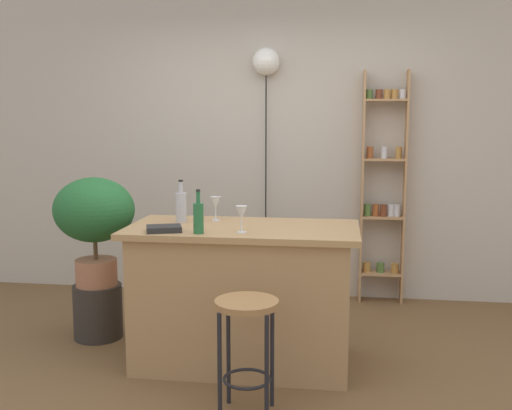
# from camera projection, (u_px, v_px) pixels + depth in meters

# --- Properties ---
(ground) EXTENTS (12.00, 12.00, 0.00)m
(ground) POSITION_uv_depth(u_px,v_px,m) (235.00, 382.00, 3.68)
(ground) COLOR brown
(back_wall) EXTENTS (6.40, 0.10, 2.80)m
(back_wall) POSITION_uv_depth(u_px,v_px,m) (272.00, 141.00, 5.39)
(back_wall) COLOR #BCB2A3
(back_wall) RESTS_ON ground
(kitchen_counter) EXTENTS (1.48, 0.75, 0.92)m
(kitchen_counter) POSITION_uv_depth(u_px,v_px,m) (243.00, 295.00, 3.91)
(kitchen_counter) COLOR #A87F51
(kitchen_counter) RESTS_ON ground
(bar_stool) EXTENTS (0.34, 0.34, 0.65)m
(bar_stool) POSITION_uv_depth(u_px,v_px,m) (247.00, 330.00, 3.20)
(bar_stool) COLOR black
(bar_stool) RESTS_ON ground
(spice_shelf) EXTENTS (0.38, 0.16, 2.00)m
(spice_shelf) POSITION_uv_depth(u_px,v_px,m) (383.00, 187.00, 5.17)
(spice_shelf) COLOR tan
(spice_shelf) RESTS_ON ground
(plant_stool) EXTENTS (0.35, 0.35, 0.40)m
(plant_stool) POSITION_uv_depth(u_px,v_px,m) (98.00, 311.00, 4.41)
(plant_stool) COLOR #2D2823
(plant_stool) RESTS_ON ground
(potted_plant) EXTENTS (0.58, 0.53, 0.79)m
(potted_plant) POSITION_uv_depth(u_px,v_px,m) (94.00, 217.00, 4.31)
(potted_plant) COLOR #A86B4C
(potted_plant) RESTS_ON plant_stool
(bottle_spirits_clear) EXTENTS (0.06, 0.06, 0.27)m
(bottle_spirits_clear) POSITION_uv_depth(u_px,v_px,m) (198.00, 217.00, 3.60)
(bottle_spirits_clear) COLOR #236638
(bottle_spirits_clear) RESTS_ON kitchen_counter
(bottle_soda_blue) EXTENTS (0.07, 0.07, 0.28)m
(bottle_soda_blue) POSITION_uv_depth(u_px,v_px,m) (181.00, 206.00, 4.00)
(bottle_soda_blue) COLOR #B2B2B7
(bottle_soda_blue) RESTS_ON kitchen_counter
(wine_glass_left) EXTENTS (0.07, 0.07, 0.16)m
(wine_glass_left) POSITION_uv_depth(u_px,v_px,m) (241.00, 214.00, 3.63)
(wine_glass_left) COLOR silver
(wine_glass_left) RESTS_ON kitchen_counter
(wine_glass_center) EXTENTS (0.07, 0.07, 0.16)m
(wine_glass_center) POSITION_uv_depth(u_px,v_px,m) (216.00, 203.00, 4.05)
(wine_glass_center) COLOR silver
(wine_glass_center) RESTS_ON kitchen_counter
(cookbook) EXTENTS (0.25, 0.21, 0.03)m
(cookbook) POSITION_uv_depth(u_px,v_px,m) (164.00, 229.00, 3.68)
(cookbook) COLOR black
(cookbook) RESTS_ON kitchen_counter
(pendant_globe_light) EXTENTS (0.24, 0.24, 2.21)m
(pendant_globe_light) POSITION_uv_depth(u_px,v_px,m) (266.00, 64.00, 5.19)
(pendant_globe_light) COLOR black
(pendant_globe_light) RESTS_ON ground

